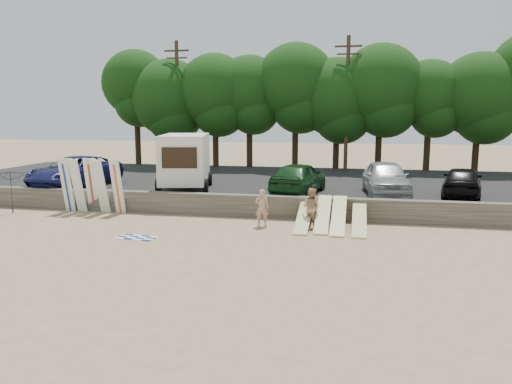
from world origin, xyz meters
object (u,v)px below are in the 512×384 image
(car_3, at_px, (462,181))
(car_0, at_px, (75,171))
(beach_umbrella, at_px, (13,192))
(box_trailer, at_px, (185,159))
(beachgoer_b, at_px, (311,208))
(car_1, at_px, (299,178))
(cooler, at_px, (302,218))
(car_2, at_px, (386,178))
(beachgoer_a, at_px, (262,208))

(car_3, bearing_deg, car_0, 13.72)
(car_0, relative_size, beach_umbrella, 2.57)
(car_0, bearing_deg, box_trailer, 9.81)
(beachgoer_b, bearing_deg, beach_umbrella, 23.89)
(car_1, xyz_separation_m, cooler, (0.56, -3.26, -1.33))
(box_trailer, height_order, car_1, box_trailer)
(car_0, height_order, car_3, car_0)
(car_3, bearing_deg, car_2, 16.27)
(car_0, height_order, car_1, car_0)
(beachgoer_b, height_order, beach_umbrella, beach_umbrella)
(beachgoer_a, relative_size, beachgoer_b, 0.96)
(car_0, bearing_deg, beach_umbrella, -92.66)
(car_3, distance_m, beach_umbrella, 21.18)
(car_0, relative_size, beachgoer_a, 3.74)
(car_0, distance_m, beachgoer_b, 13.85)
(car_1, distance_m, car_2, 4.21)
(car_3, relative_size, beach_umbrella, 1.88)
(car_2, distance_m, beachgoer_b, 5.66)
(car_2, relative_size, beachgoer_b, 2.99)
(beachgoer_b, distance_m, beach_umbrella, 13.92)
(car_1, distance_m, cooler, 3.56)
(car_0, xyz_separation_m, cooler, (12.73, -3.34, -1.35))
(box_trailer, relative_size, beachgoer_b, 2.97)
(car_1, bearing_deg, beachgoer_a, 87.67)
(beachgoer_b, bearing_deg, box_trailer, -8.28)
(car_0, relative_size, car_1, 1.25)
(car_3, height_order, beach_umbrella, car_3)
(car_3, height_order, beachgoer_a, car_3)
(box_trailer, bearing_deg, car_1, -16.04)
(car_1, bearing_deg, car_3, -164.10)
(car_2, xyz_separation_m, beach_umbrella, (-17.08, -4.52, -0.51))
(car_2, bearing_deg, car_3, -0.41)
(car_1, xyz_separation_m, car_3, (7.72, 0.77, -0.07))
(car_0, distance_m, beachgoer_a, 12.08)
(beach_umbrella, bearing_deg, beachgoer_b, -0.49)
(car_3, relative_size, beachgoer_b, 2.62)
(car_1, xyz_separation_m, beachgoer_b, (1.01, -4.14, -0.68))
(car_3, distance_m, beachgoer_a, 10.16)
(beachgoer_b, bearing_deg, car_3, -119.39)
(cooler, bearing_deg, car_3, 38.35)
(car_3, bearing_deg, beach_umbrella, 24.84)
(car_0, xyz_separation_m, car_3, (19.88, 0.69, -0.08))
(car_0, height_order, cooler, car_0)
(box_trailer, distance_m, car_2, 10.18)
(box_trailer, relative_size, beachgoer_a, 3.11)
(box_trailer, relative_size, cooler, 12.71)
(car_1, distance_m, beach_umbrella, 13.52)
(car_3, relative_size, beachgoer_a, 2.73)
(beachgoer_b, bearing_deg, beachgoer_a, 32.75)
(car_0, bearing_deg, car_1, 7.14)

